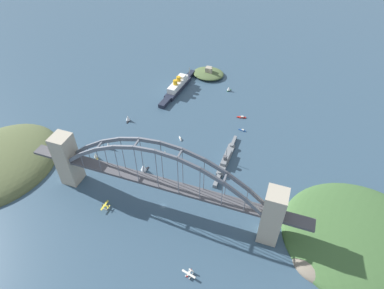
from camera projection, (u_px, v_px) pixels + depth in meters
name	position (u px, v px, depth m)	size (l,w,h in m)	color
ground_plane	(163.00, 205.00, 303.59)	(1400.00, 1400.00, 0.00)	#334C60
harbor_arch_bridge	(161.00, 184.00, 283.52)	(254.26, 17.40, 73.94)	#ADA38E
headland_east_shore	(360.00, 241.00, 276.07)	(131.88, 123.49, 25.44)	#3D6033
ocean_liner	(178.00, 86.00, 442.74)	(17.27, 95.68, 18.81)	#1E2333
naval_cruiser	(226.00, 160.00, 343.48)	(7.87, 77.65, 17.17)	slate
fort_island_mid_harbor	(208.00, 73.00, 471.69)	(43.79, 37.66, 14.09)	#4C6038
seaplane_taxiing_near_bridge	(189.00, 274.00, 252.83)	(11.90, 7.29, 5.02)	#B7B7B2
seaplane_second_in_formation	(105.00, 206.00, 299.97)	(7.30, 11.69, 5.16)	#B7B7B2
small_boat_0	(229.00, 89.00, 442.43)	(5.33, 6.84, 7.37)	#2D6B3D
small_boat_1	(242.00, 117.00, 400.58)	(11.15, 4.07, 2.30)	#B2231E
small_boat_2	(242.00, 130.00, 382.47)	(8.97, 2.94, 1.96)	#234C8C
small_boat_3	(180.00, 139.00, 371.41)	(5.12, 6.67, 2.18)	silver
small_boat_4	(96.00, 155.00, 347.29)	(6.59, 5.17, 7.57)	gold
small_boat_5	(143.00, 168.00, 332.93)	(7.57, 10.23, 9.66)	black
small_boat_6	(157.00, 178.00, 322.34)	(9.29, 5.17, 9.76)	silver
small_boat_7	(108.00, 145.00, 357.82)	(8.51, 5.41, 9.78)	black
small_boat_8	(128.00, 118.00, 393.93)	(5.64, 8.91, 8.92)	black
small_boat_9	(165.00, 153.00, 350.54)	(5.22, 6.38, 7.12)	gold
channel_marker_buoy	(132.00, 177.00, 328.01)	(2.20, 2.20, 2.75)	red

